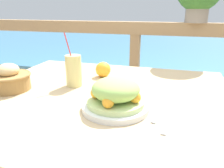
{
  "coord_description": "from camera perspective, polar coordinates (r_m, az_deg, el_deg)",
  "views": [
    {
      "loc": [
        0.3,
        -0.82,
        1.09
      ],
      "look_at": [
        0.06,
        -0.03,
        0.8
      ],
      "focal_mm": 35.0,
      "sensor_mm": 36.0,
      "label": 1
    }
  ],
  "objects": [
    {
      "name": "bread_basket",
      "position": [
        1.07,
        -25.27,
        1.17
      ],
      "size": [
        0.19,
        0.19,
        0.12
      ],
      "color": "olive",
      "rests_on": "patio_table"
    },
    {
      "name": "orange_near_basket",
      "position": [
        1.16,
        -2.34,
        3.8
      ],
      "size": [
        0.08,
        0.08,
        0.08
      ],
      "color": "#F9A328",
      "rests_on": "patio_table"
    },
    {
      "name": "fork",
      "position": [
        0.79,
        12.4,
        -7.03
      ],
      "size": [
        0.05,
        0.18,
        0.0
      ],
      "color": "silver",
      "rests_on": "patio_table"
    },
    {
      "name": "knife",
      "position": [
        0.74,
        14.69,
        -9.29
      ],
      "size": [
        0.04,
        0.18,
        0.0
      ],
      "color": "silver",
      "rests_on": "patio_table"
    },
    {
      "name": "sea_backdrop",
      "position": [
        4.24,
        12.01,
        6.86
      ],
      "size": [
        12.0,
        4.0,
        0.44
      ],
      "color": "teal",
      "rests_on": "ground_plane"
    },
    {
      "name": "salad_plate",
      "position": [
        0.78,
        0.92,
        -3.21
      ],
      "size": [
        0.24,
        0.24,
        0.12
      ],
      "color": "silver",
      "rests_on": "patio_table"
    },
    {
      "name": "patio_table",
      "position": [
        0.98,
        -3.14,
        -7.39
      ],
      "size": [
        1.11,
        1.0,
        0.74
      ],
      "color": "tan",
      "rests_on": "ground_plane"
    },
    {
      "name": "railing_fence",
      "position": [
        1.7,
        6.01,
        7.67
      ],
      "size": [
        2.8,
        0.08,
        1.0
      ],
      "color": "#937551",
      "rests_on": "ground_plane"
    },
    {
      "name": "drink_glass",
      "position": [
        1.03,
        -9.98,
        3.44
      ],
      "size": [
        0.07,
        0.07,
        0.25
      ],
      "color": "#DBCC7F",
      "rests_on": "patio_table"
    }
  ]
}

